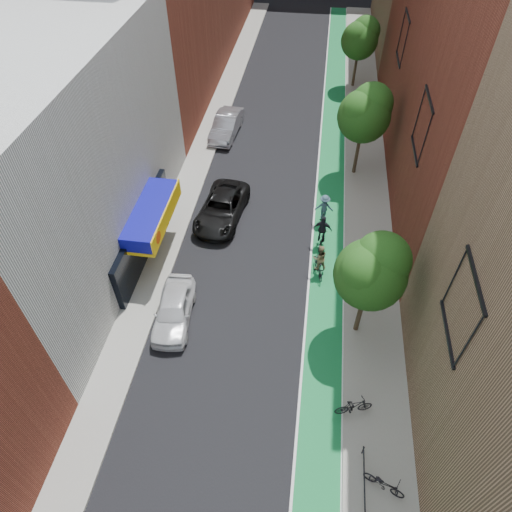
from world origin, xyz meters
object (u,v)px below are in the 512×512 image
at_px(parked_car_black, 222,208).
at_px(cyclist_lane_mid, 322,234).
at_px(parked_car_white, 174,310).
at_px(cyclist_lane_near, 319,263).
at_px(cyclist_lane_far, 324,210).
at_px(parked_car_silver, 226,125).

distance_m(parked_car_black, cyclist_lane_mid, 6.75).
relative_size(parked_car_white, parked_car_black, 0.80).
relative_size(cyclist_lane_near, cyclist_lane_mid, 0.92).
relative_size(parked_car_white, cyclist_lane_far, 2.15).
relative_size(parked_car_silver, cyclist_lane_far, 2.39).
bearing_deg(parked_car_silver, cyclist_lane_far, -45.54).
bearing_deg(parked_car_white, cyclist_lane_far, 45.14).
height_order(parked_car_white, cyclist_lane_far, cyclist_lane_far).
bearing_deg(cyclist_lane_far, parked_car_black, 3.10).
xyz_separation_m(parked_car_white, parked_car_black, (0.91, 8.40, 0.01)).
distance_m(cyclist_lane_near, cyclist_lane_mid, 2.34).
xyz_separation_m(parked_car_silver, cyclist_lane_far, (8.15, -9.69, 0.15)).
xyz_separation_m(parked_car_black, cyclist_lane_near, (6.47, -4.03, 0.07)).
height_order(parked_car_silver, cyclist_lane_far, cyclist_lane_far).
height_order(parked_car_white, parked_car_black, parked_car_black).
bearing_deg(parked_car_white, cyclist_lane_mid, 37.22).
bearing_deg(parked_car_black, cyclist_lane_mid, -8.53).
height_order(parked_car_black, cyclist_lane_near, cyclist_lane_near).
distance_m(parked_car_silver, cyclist_lane_mid, 14.37).
bearing_deg(cyclist_lane_near, parked_car_silver, -75.21).
relative_size(parked_car_black, cyclist_lane_near, 2.74).
height_order(cyclist_lane_near, cyclist_lane_far, cyclist_lane_far).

